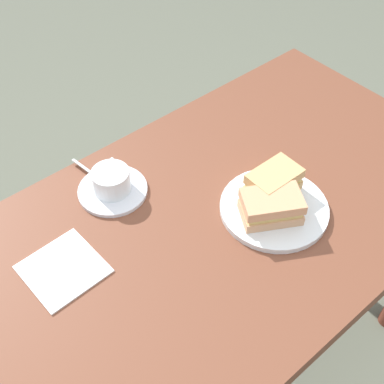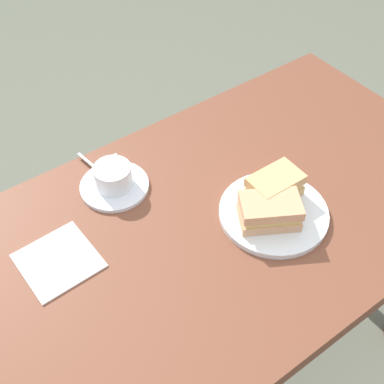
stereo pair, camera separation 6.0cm
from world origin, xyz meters
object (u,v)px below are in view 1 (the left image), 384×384
dining_table (210,245)px  coffee_cup (111,180)px  sandwich_back (274,182)px  sandwich_plate (274,208)px  coffee_saucer (113,190)px  sandwich_front (271,207)px  napkin (63,269)px  spoon (90,172)px

dining_table → coffee_cup: size_ratio=13.26×
sandwich_back → coffee_cup: 0.37m
sandwich_plate → sandwich_back: (0.03, 0.04, 0.04)m
dining_table → sandwich_back: bearing=-12.1°
sandwich_plate → coffee_saucer: sandwich_plate is taller
sandwich_plate → coffee_cup: 0.38m
sandwich_front → napkin: (-0.42, 0.18, -0.04)m
sandwich_back → coffee_saucer: (-0.28, 0.25, -0.04)m
sandwich_back → coffee_saucer: 0.37m
coffee_saucer → spoon: spoon is taller
sandwich_plate → spoon: bearing=125.3°
coffee_cup → napkin: 0.24m
sandwich_back → napkin: sandwich_back is taller
coffee_cup → napkin: bearing=-150.2°
coffee_saucer → sandwich_back: bearing=-42.0°
spoon → sandwich_plate: bearing=-54.7°
dining_table → sandwich_front: 0.19m
coffee_cup → coffee_saucer: bearing=-127.2°
dining_table → coffee_cup: coffee_cup is taller
sandwich_plate → sandwich_front: 0.05m
sandwich_back → spoon: size_ratio=1.21×
sandwich_back → napkin: (-0.48, 0.13, -0.04)m
coffee_saucer → spoon: 0.08m
sandwich_front → sandwich_back: 0.07m
sandwich_plate → sandwich_back: 0.06m
sandwich_front → coffee_cup: size_ratio=1.50×
sandwich_back → coffee_cup: (-0.27, 0.25, -0.01)m
dining_table → coffee_saucer: size_ratio=8.29×
coffee_saucer → napkin: size_ratio=1.08×
sandwich_front → napkin: bearing=156.7°
dining_table → sandwich_front: bearing=-38.9°
sandwich_front → coffee_cup: bearing=126.1°
coffee_saucer → napkin: coffee_saucer is taller
napkin → sandwich_plate: bearing=-20.7°
dining_table → sandwich_back: (0.16, -0.03, 0.14)m
dining_table → coffee_cup: 0.28m
sandwich_front → coffee_cup: sandwich_front is taller
sandwich_front → spoon: bearing=121.4°
dining_table → napkin: size_ratio=8.98×
dining_table → sandwich_plate: size_ratio=5.48×
sandwich_back → coffee_cup: sandwich_back is taller
sandwich_front → dining_table: bearing=141.1°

